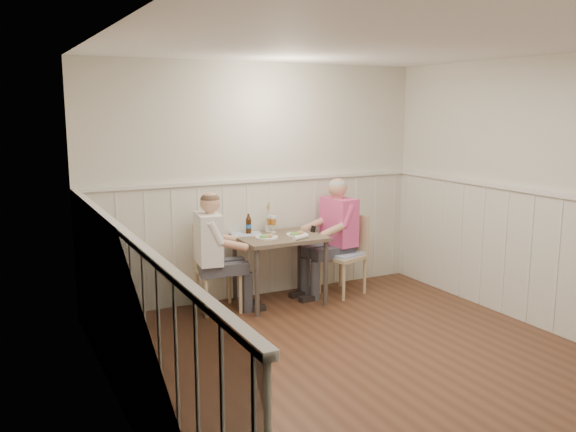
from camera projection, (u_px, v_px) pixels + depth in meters
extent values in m
plane|color=#492919|center=(371.00, 366.00, 5.06)|extent=(4.50, 4.50, 0.00)
cube|color=beige|center=(258.00, 181.00, 6.80)|extent=(4.00, 0.04, 2.60)
cube|color=beige|center=(119.00, 236.00, 3.94)|extent=(0.04, 4.50, 2.60)
cube|color=beige|center=(551.00, 196.00, 5.72)|extent=(0.04, 4.50, 2.60)
cube|color=white|center=(379.00, 44.00, 4.60)|extent=(4.00, 4.50, 0.02)
cube|color=beige|center=(259.00, 239.00, 6.90)|extent=(3.98, 0.03, 1.30)
cube|color=beige|center=(126.00, 331.00, 4.06)|extent=(0.03, 4.48, 1.30)
cube|color=beige|center=(544.00, 263.00, 5.83)|extent=(0.03, 4.48, 1.30)
cube|color=silver|center=(259.00, 180.00, 6.77)|extent=(3.98, 0.06, 0.04)
cube|color=silver|center=(123.00, 232.00, 3.95)|extent=(0.06, 4.48, 0.04)
cube|color=silver|center=(549.00, 194.00, 5.70)|extent=(0.06, 4.48, 0.04)
cube|color=#4E422F|center=(280.00, 238.00, 6.57)|extent=(0.91, 0.70, 0.04)
cylinder|color=#3F3833|center=(257.00, 283.00, 6.19)|extent=(0.05, 0.05, 0.71)
cylinder|color=#3F3833|center=(235.00, 269.00, 6.72)|extent=(0.05, 0.05, 0.71)
cylinder|color=#3F3833|center=(326.00, 273.00, 6.55)|extent=(0.05, 0.05, 0.71)
cylinder|color=#3F3833|center=(300.00, 261.00, 7.08)|extent=(0.05, 0.05, 0.71)
cube|color=tan|center=(342.00, 256.00, 6.95)|extent=(0.54, 0.54, 0.04)
cube|color=#637DB7|center=(342.00, 253.00, 6.94)|extent=(0.48, 0.48, 0.03)
cube|color=tan|center=(354.00, 233.00, 7.04)|extent=(0.16, 0.42, 0.45)
cylinder|color=tan|center=(365.00, 276.00, 6.99)|extent=(0.04, 0.04, 0.42)
cylinder|color=tan|center=(344.00, 282.00, 6.73)|extent=(0.04, 0.04, 0.42)
cylinder|color=tan|center=(340.00, 270.00, 7.25)|extent=(0.04, 0.04, 0.42)
cylinder|color=tan|center=(319.00, 276.00, 6.99)|extent=(0.04, 0.04, 0.42)
cube|color=tan|center=(218.00, 270.00, 6.37)|extent=(0.45, 0.45, 0.04)
cube|color=#637DB7|center=(218.00, 267.00, 6.36)|extent=(0.41, 0.41, 0.03)
cube|color=tan|center=(199.00, 249.00, 6.25)|extent=(0.06, 0.43, 0.45)
cylinder|color=tan|center=(197.00, 289.00, 6.50)|extent=(0.04, 0.04, 0.42)
cylinder|color=tan|center=(230.00, 285.00, 6.65)|extent=(0.04, 0.04, 0.42)
cylinder|color=tan|center=(206.00, 298.00, 6.17)|extent=(0.04, 0.04, 0.42)
cylinder|color=tan|center=(241.00, 294.00, 6.32)|extent=(0.04, 0.04, 0.42)
cube|color=#3F3F47|center=(337.00, 273.00, 7.05)|extent=(0.48, 0.44, 0.44)
cube|color=#3F3F47|center=(324.00, 252.00, 6.89)|extent=(0.45, 0.40, 0.13)
cube|color=#F05AA9|center=(338.00, 222.00, 6.94)|extent=(0.28, 0.46, 0.54)
sphere|color=tan|center=(338.00, 188.00, 6.87)|extent=(0.22, 0.22, 0.22)
sphere|color=#A5A5A0|center=(338.00, 185.00, 6.87)|extent=(0.21, 0.21, 0.21)
cube|color=black|center=(313.00, 224.00, 6.75)|extent=(0.02, 0.07, 0.13)
cube|color=#3F3F47|center=(211.00, 293.00, 6.33)|extent=(0.46, 0.43, 0.42)
cube|color=#3F3F47|center=(228.00, 267.00, 6.34)|extent=(0.44, 0.39, 0.12)
cube|color=white|center=(210.00, 238.00, 6.22)|extent=(0.28, 0.44, 0.52)
sphere|color=tan|center=(209.00, 202.00, 6.16)|extent=(0.21, 0.21, 0.21)
sphere|color=#4C3828|center=(209.00, 200.00, 6.15)|extent=(0.20, 0.20, 0.20)
cylinder|color=white|center=(297.00, 234.00, 6.60)|extent=(0.23, 0.23, 0.02)
ellipsoid|color=#3F722D|center=(295.00, 233.00, 6.56)|extent=(0.11, 0.09, 0.04)
sphere|color=tan|center=(301.00, 232.00, 6.63)|extent=(0.03, 0.03, 0.03)
cube|color=brown|center=(296.00, 232.00, 6.65)|extent=(0.07, 0.04, 0.01)
cylinder|color=white|center=(300.00, 231.00, 6.67)|extent=(0.05, 0.05, 0.03)
cylinder|color=white|center=(267.00, 237.00, 6.46)|extent=(0.24, 0.24, 0.02)
ellipsoid|color=#3F722D|center=(265.00, 235.00, 6.41)|extent=(0.12, 0.10, 0.05)
sphere|color=tan|center=(271.00, 234.00, 6.48)|extent=(0.03, 0.03, 0.03)
cylinder|color=silver|center=(270.00, 231.00, 6.79)|extent=(0.07, 0.07, 0.01)
cylinder|color=silver|center=(269.00, 228.00, 6.78)|extent=(0.01, 0.01, 0.08)
cone|color=#C37021|center=(269.00, 221.00, 6.77)|extent=(0.07, 0.07, 0.07)
cylinder|color=silver|center=(269.00, 217.00, 6.76)|extent=(0.07, 0.07, 0.03)
cylinder|color=silver|center=(273.00, 232.00, 6.75)|extent=(0.07, 0.07, 0.01)
cylinder|color=silver|center=(273.00, 228.00, 6.74)|extent=(0.01, 0.01, 0.08)
cone|color=#C37021|center=(273.00, 222.00, 6.73)|extent=(0.07, 0.07, 0.07)
cylinder|color=silver|center=(273.00, 217.00, 6.72)|extent=(0.07, 0.07, 0.03)
cylinder|color=black|center=(249.00, 227.00, 6.66)|extent=(0.06, 0.06, 0.16)
cone|color=black|center=(248.00, 218.00, 6.64)|extent=(0.06, 0.06, 0.04)
cylinder|color=black|center=(248.00, 215.00, 6.64)|extent=(0.02, 0.02, 0.03)
cylinder|color=blue|center=(249.00, 226.00, 6.66)|extent=(0.06, 0.06, 0.04)
cylinder|color=white|center=(301.00, 237.00, 6.40)|extent=(0.21, 0.12, 0.05)
cylinder|color=silver|center=(267.00, 229.00, 6.77)|extent=(0.04, 0.04, 0.08)
cylinder|color=tan|center=(267.00, 217.00, 6.75)|extent=(0.02, 0.02, 0.24)
cone|color=tan|center=(267.00, 204.00, 6.72)|extent=(0.03, 0.03, 0.08)
cube|color=#637DB7|center=(246.00, 234.00, 6.64)|extent=(0.38, 0.33, 0.01)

